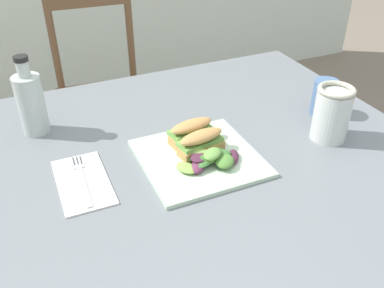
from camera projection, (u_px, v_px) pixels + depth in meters
name	position (u px, v px, depth m)	size (l,w,h in m)	color
dining_table	(190.00, 196.00, 1.07)	(1.15, 0.99, 0.74)	slate
chair_wooden_far	(104.00, 96.00, 1.90)	(0.42, 0.42, 0.87)	brown
plate_lunch	(199.00, 158.00, 0.98)	(0.26, 0.26, 0.01)	beige
sandwich_half_front	(201.00, 142.00, 0.98)	(0.12, 0.07, 0.06)	tan
sandwich_half_back	(191.00, 131.00, 1.02)	(0.12, 0.07, 0.06)	tan
salad_mixed_greens	(209.00, 157.00, 0.95)	(0.17, 0.13, 0.04)	#602D47
napkin_folded	(83.00, 182.00, 0.91)	(0.11, 0.20, 0.00)	silver
fork_on_napkin	(81.00, 176.00, 0.93)	(0.03, 0.19, 0.00)	silver
bottle_cold_brew	(32.00, 106.00, 1.05)	(0.07, 0.07, 0.20)	black
mason_jar_iced_tea	(331.00, 116.00, 1.03)	(0.09, 0.09, 0.14)	#995623
cup_extra_side	(324.00, 97.00, 1.14)	(0.07, 0.07, 0.10)	#4C6B93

